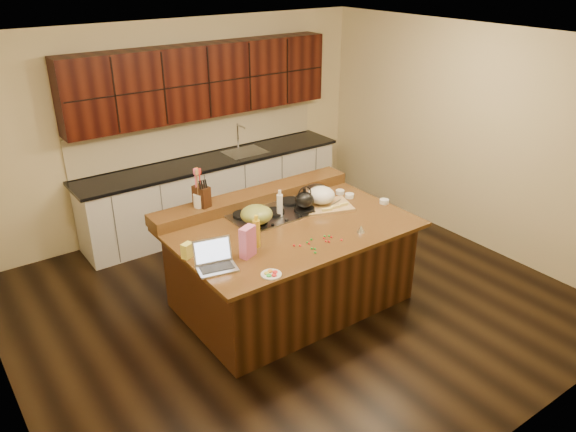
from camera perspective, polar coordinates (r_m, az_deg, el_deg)
room at (r=5.50m, az=0.30°, el=3.12°), size 5.52×5.02×2.72m
island at (r=5.90m, az=0.28°, el=-4.89°), size 2.40×1.60×0.92m
back_ledge at (r=6.18m, az=-3.52°, el=1.92°), size 2.40×0.30×0.12m
cooktop at (r=5.89m, az=-1.42°, el=0.27°), size 0.92×0.52×0.05m
back_counter at (r=7.56m, az=-7.85°, el=6.17°), size 3.70×0.66×2.40m
kettle at (r=5.91m, az=1.68°, el=1.62°), size 0.27×0.27×0.18m
green_bowl at (r=5.60m, az=-3.21°, el=0.16°), size 0.36×0.36×0.18m
laptop at (r=4.96m, az=-7.45°, el=-4.46°), size 0.39×0.34×0.24m
oil_bottle at (r=5.22m, az=-3.22°, el=-1.79°), size 0.08×0.08×0.27m
vinegar_bottle at (r=5.80m, az=-0.85°, el=1.03°), size 0.08×0.08×0.25m
wooden_tray at (r=6.09m, az=3.53°, el=1.88°), size 0.61×0.52×0.21m
ramekin_a at (r=6.25m, az=9.74°, el=1.48°), size 0.12×0.12×0.04m
ramekin_b at (r=6.35m, az=6.26°, el=2.07°), size 0.11×0.11×0.04m
ramekin_c at (r=6.43m, az=5.31°, el=2.44°), size 0.11×0.11×0.04m
strainer_bowl at (r=6.34m, az=2.89°, el=2.40°), size 0.29×0.29×0.09m
kitchen_timer at (r=5.57m, az=7.42°, el=-1.30°), size 0.08×0.08×0.07m
pink_bag at (r=5.05m, az=-4.12°, el=-2.63°), size 0.18×0.14×0.29m
candy_plate at (r=4.82m, az=-1.71°, el=-5.96°), size 0.22×0.22×0.01m
package_box at (r=5.13m, az=-10.19°, el=-3.47°), size 0.12×0.10×0.14m
utensil_crock at (r=5.84m, az=-9.00°, el=1.58°), size 0.15×0.15×0.14m
knife_block at (r=5.84m, az=-8.77°, el=1.99°), size 0.15×0.20×0.22m
gumdrop_0 at (r=5.27m, az=1.23°, el=-3.01°), size 0.02×0.02×0.02m
gumdrop_1 at (r=5.45m, az=3.74°, el=-2.06°), size 0.02×0.02×0.02m
gumdrop_2 at (r=5.44m, az=4.43°, el=-2.15°), size 0.02×0.02×0.02m
gumdrop_3 at (r=5.15m, az=2.78°, el=-3.73°), size 0.02×0.02×0.02m
gumdrop_4 at (r=5.31m, az=2.15°, el=-2.80°), size 0.02×0.02×0.02m
gumdrop_5 at (r=5.33m, az=1.97°, el=-2.70°), size 0.02×0.02×0.02m
gumdrop_6 at (r=5.35m, az=3.87°, el=-2.58°), size 0.02×0.02×0.02m
gumdrop_7 at (r=5.46m, az=4.19°, el=-2.02°), size 0.02×0.02×0.02m
gumdrop_8 at (r=5.35m, az=4.19°, el=-2.61°), size 0.02×0.02×0.02m
gumdrop_9 at (r=5.22m, az=2.76°, el=-3.35°), size 0.02×0.02×0.02m
gumdrop_10 at (r=5.41m, az=3.67°, el=-2.25°), size 0.02×0.02×0.02m
gumdrop_11 at (r=5.38m, az=2.39°, el=-2.39°), size 0.02×0.02×0.02m
gumdrop_12 at (r=5.27m, az=0.62°, el=-3.01°), size 0.02×0.02×0.02m
gumdrop_13 at (r=5.22m, az=2.43°, el=-3.31°), size 0.02×0.02×0.02m
gumdrop_14 at (r=5.39m, az=5.46°, el=-2.43°), size 0.02×0.02×0.02m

